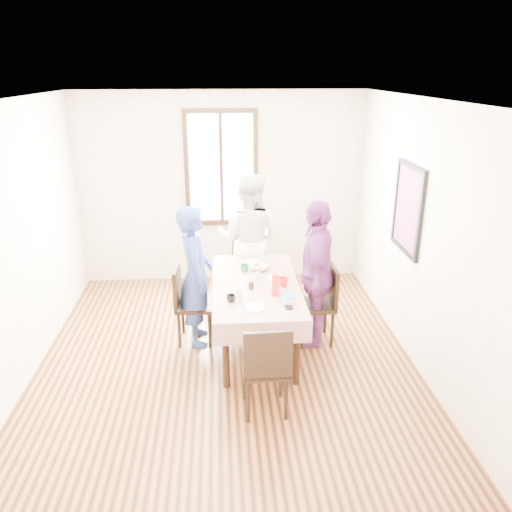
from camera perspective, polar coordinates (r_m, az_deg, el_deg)
name	(u,v)px	position (r m, az deg, el deg)	size (l,w,h in m)	color
ground	(227,356)	(5.63, -3.34, -11.29)	(4.50, 4.50, 0.00)	black
back_wall	(222,189)	(7.22, -3.90, 7.56)	(4.00, 4.00, 0.00)	beige
right_wall	(418,235)	(5.44, 17.91, 2.25)	(4.50, 4.50, 0.00)	beige
window_frame	(221,168)	(7.14, -3.96, 9.87)	(1.02, 0.06, 1.62)	black
window_pane	(221,168)	(7.15, -3.96, 9.88)	(0.90, 0.02, 1.50)	white
art_poster	(408,209)	(5.65, 16.85, 5.14)	(0.04, 0.76, 0.96)	red
dining_table	(256,315)	(5.66, -0.04, -6.72)	(0.81, 1.68, 0.75)	black
tablecloth	(256,284)	(5.49, -0.04, -3.18)	(0.93, 1.80, 0.01)	#521006
chair_left	(195,304)	(5.76, -6.92, -5.47)	(0.42, 0.42, 0.91)	black
chair_right	(315,305)	(5.75, 6.70, -5.50)	(0.42, 0.42, 0.91)	black
chair_far	(249,270)	(6.67, -0.76, -1.57)	(0.42, 0.42, 0.91)	black
chair_near	(265,366)	(4.62, 1.03, -12.38)	(0.42, 0.42, 0.91)	black
person_left	(195,276)	(5.61, -6.89, -2.28)	(0.59, 0.38, 1.60)	navy
person_far	(249,240)	(6.50, -0.77, 1.79)	(0.85, 0.66, 1.75)	silver
person_right	(315,274)	(5.59, 6.68, -1.99)	(0.98, 0.41, 1.67)	#6D2C6F
mug_black	(231,298)	(5.07, -2.85, -4.81)	(0.09, 0.09, 0.07)	black
mug_flag	(283,282)	(5.41, 3.12, -2.96)	(0.11, 0.11, 0.10)	red
mug_green	(245,268)	(5.81, -1.30, -1.37)	(0.10, 0.10, 0.08)	#0C7226
serving_bowl	(259,268)	(5.84, 0.35, -1.32)	(0.22, 0.22, 0.05)	white
juice_carton	(276,285)	(5.17, 2.24, -3.25)	(0.07, 0.07, 0.23)	red
butter_tub	(288,300)	(5.04, 3.69, -4.99)	(0.13, 0.13, 0.07)	white
jam_jar	(251,286)	(5.34, -0.55, -3.38)	(0.06, 0.06, 0.08)	black
drinking_glass	(239,291)	(5.19, -1.98, -4.01)	(0.06, 0.06, 0.09)	silver
smartphone	(289,307)	(4.98, 3.72, -5.73)	(0.07, 0.15, 0.01)	black
flower_vase	(258,278)	(5.48, 0.19, -2.46)	(0.06, 0.06, 0.12)	silver
plate_right	(277,278)	(5.62, 2.36, -2.50)	(0.20, 0.20, 0.01)	white
plate_far	(253,262)	(6.07, -0.31, -0.69)	(0.20, 0.20, 0.01)	white
plate_near	(255,308)	(4.94, -0.09, -5.87)	(0.20, 0.20, 0.01)	white
butter_lid	(288,296)	(5.02, 3.70, -4.59)	(0.12, 0.12, 0.01)	blue
flower_bunch	(258,268)	(5.44, 0.19, -1.38)	(0.09, 0.09, 0.10)	yellow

